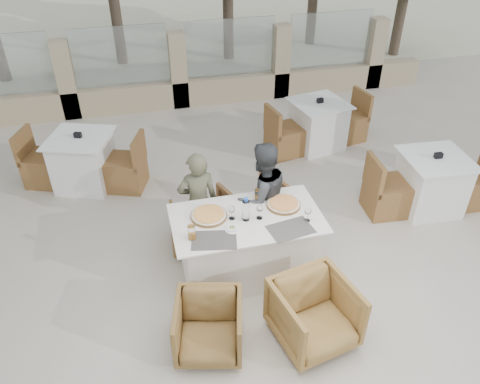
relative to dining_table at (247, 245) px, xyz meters
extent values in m
plane|color=beige|center=(-0.09, -0.11, -0.39)|extent=(80.00, 80.00, 0.00)
cube|color=#524C46|center=(-0.41, -0.27, 0.39)|extent=(0.50, 0.38, 0.00)
cube|color=#56514A|center=(0.39, -0.29, 0.39)|extent=(0.49, 0.37, 0.00)
cylinder|color=orange|center=(-0.39, 0.11, 0.41)|extent=(0.46, 0.46, 0.05)
cylinder|color=#E1581E|center=(0.44, 0.11, 0.41)|extent=(0.49, 0.49, 0.05)
cylinder|color=#A2BED5|center=(-0.02, -0.02, 0.52)|extent=(0.08, 0.08, 0.28)
cylinder|color=orange|center=(-0.62, -0.19, 0.46)|extent=(0.10, 0.10, 0.16)
cylinder|color=orange|center=(0.20, 0.27, 0.46)|extent=(0.09, 0.09, 0.14)
imported|color=brown|center=(-0.48, 0.59, -0.12)|extent=(0.62, 0.63, 0.54)
imported|color=brown|center=(0.30, 0.72, -0.05)|extent=(0.93, 0.94, 0.67)
imported|color=brown|center=(-0.60, -0.92, -0.10)|extent=(0.75, 0.77, 0.58)
imported|color=olive|center=(0.39, -1.05, -0.05)|extent=(0.84, 0.86, 0.66)
imported|color=#55563E|center=(-0.43, 0.58, 0.26)|extent=(0.48, 0.32, 1.28)
imported|color=#3D4043|center=(0.29, 0.42, 0.31)|extent=(0.79, 0.69, 1.38)
camera|label=1|loc=(-1.01, -3.76, 3.44)|focal=35.00mm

